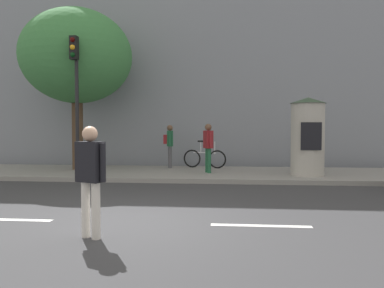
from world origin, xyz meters
TOP-DOWN VIEW (x-y plane):
  - ground_plane at (0.00, 0.00)m, footprint 80.00×80.00m
  - sidewalk_curb at (0.00, 7.00)m, footprint 36.00×4.00m
  - lane_markings at (-0.00, 0.00)m, footprint 25.80×0.16m
  - building_backdrop at (0.00, 12.00)m, footprint 36.00×5.00m
  - traffic_light at (-3.15, 5.24)m, footprint 0.24×0.45m
  - poster_column at (4.46, 6.28)m, footprint 1.20×1.20m
  - street_tree at (-3.95, 7.34)m, footprint 4.18×4.18m
  - pedestrian_near_pole at (-0.36, -1.02)m, footprint 0.57×0.39m
  - pedestrian_with_backpack at (-0.53, 8.22)m, footprint 0.44×0.59m
  - pedestrian_tallest at (1.10, 6.70)m, footprint 0.39×0.61m
  - bicycle_leaning at (0.87, 8.28)m, footprint 1.73×0.50m

SIDE VIEW (x-z plane):
  - ground_plane at x=0.00m, z-range 0.00..0.00m
  - lane_markings at x=0.00m, z-range 0.00..0.01m
  - sidewalk_curb at x=0.00m, z-range 0.00..0.15m
  - bicycle_leaning at x=0.87m, z-range -0.01..1.08m
  - pedestrian_near_pole at x=-0.36m, z-range 0.16..1.95m
  - pedestrian_with_backpack at x=-0.53m, z-range 0.31..2.02m
  - pedestrian_tallest at x=1.10m, z-range 0.31..2.05m
  - poster_column at x=4.46m, z-range 0.17..2.78m
  - traffic_light at x=-3.15m, z-range 0.92..5.46m
  - street_tree at x=-3.95m, z-range 1.40..7.48m
  - building_backdrop at x=0.00m, z-range 0.00..9.89m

